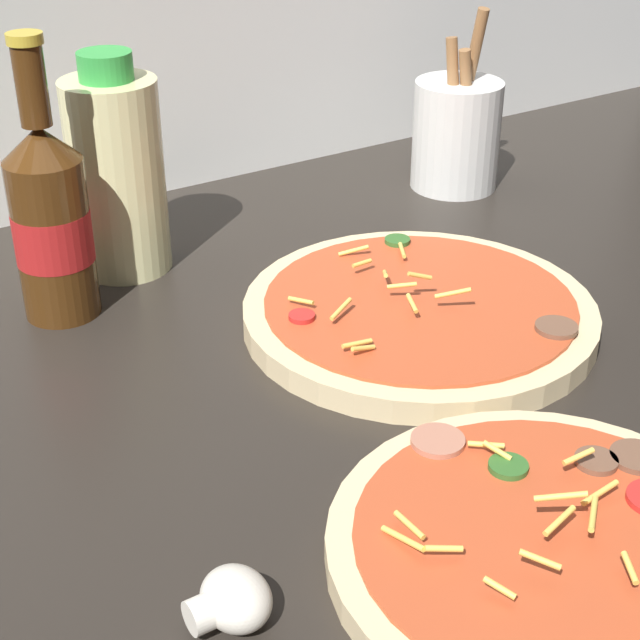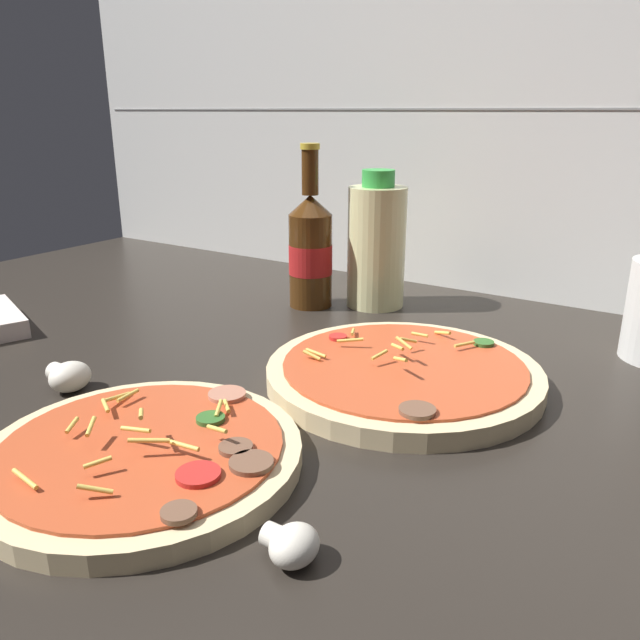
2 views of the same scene
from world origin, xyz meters
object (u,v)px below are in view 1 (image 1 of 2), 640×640
(pizza_far, at_px, (419,313))
(utensil_crock, at_px, (456,133))
(oil_bottle, at_px, (117,173))
(pizza_near, at_px, (552,548))
(beer_bottle, at_px, (51,219))
(mushroom_right, at_px, (232,600))

(pizza_far, relative_size, utensil_crock, 1.51)
(utensil_crock, bearing_deg, oil_bottle, 178.97)
(pizza_far, height_order, oil_bottle, oil_bottle)
(pizza_near, relative_size, pizza_far, 0.90)
(pizza_near, distance_m, pizza_far, 0.28)
(pizza_far, xyz_separation_m, utensil_crock, (0.22, 0.22, 0.05))
(beer_bottle, height_order, utensil_crock, beer_bottle)
(pizza_far, distance_m, beer_bottle, 0.31)
(pizza_far, distance_m, mushroom_right, 0.34)
(pizza_far, height_order, beer_bottle, beer_bottle)
(mushroom_right, bearing_deg, pizza_near, -18.36)
(pizza_far, height_order, mushroom_right, pizza_far)
(beer_bottle, xyz_separation_m, oil_bottle, (0.08, 0.05, 0.01))
(oil_bottle, relative_size, utensil_crock, 1.03)
(pizza_far, bearing_deg, oil_bottle, 124.32)
(pizza_far, bearing_deg, mushroom_right, -144.31)
(pizza_near, height_order, beer_bottle, beer_bottle)
(pizza_far, bearing_deg, pizza_near, -112.14)
(pizza_far, distance_m, oil_bottle, 0.29)
(pizza_near, distance_m, beer_bottle, 0.46)
(oil_bottle, distance_m, utensil_crock, 0.38)
(pizza_near, height_order, pizza_far, pizza_near)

